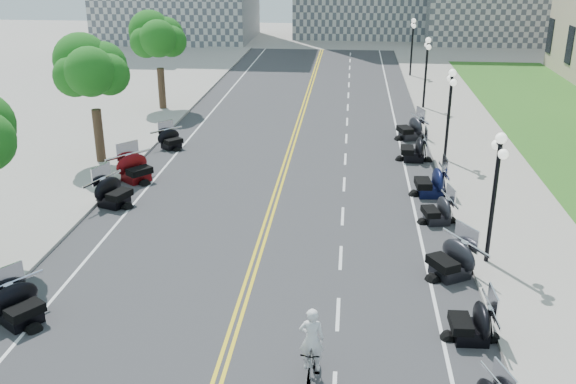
{
  "coord_description": "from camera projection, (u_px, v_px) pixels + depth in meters",
  "views": [
    {
      "loc": [
        3.34,
        -17.95,
        11.21
      ],
      "look_at": [
        1.03,
        5.58,
        2.0
      ],
      "focal_mm": 40.0,
      "sensor_mm": 36.0,
      "label": 1
    }
  ],
  "objects": [
    {
      "name": "lane_dash_8",
      "position": [
        343.0,
        216.0,
        28.14
      ],
      "size": [
        0.12,
        2.0,
        0.0
      ],
      "primitive_type": "cube",
      "color": "white",
      "rests_on": "road"
    },
    {
      "name": "motorcycle_s_5",
      "position": [
        19.0,
        303.0,
        20.01
      ],
      "size": [
        2.87,
        2.87,
        1.45
      ],
      "primitive_type": null,
      "rotation": [
        0.0,
        0.0,
        0.97
      ],
      "color": "black",
      "rests_on": "road"
    },
    {
      "name": "lane_dash_13",
      "position": [
        348.0,
        107.0,
        46.68
      ],
      "size": [
        0.12,
        2.0,
        0.0
      ],
      "primitive_type": "cube",
      "color": "white",
      "rests_on": "road"
    },
    {
      "name": "street_lamp_2",
      "position": [
        493.0,
        200.0,
        23.0
      ],
      "size": [
        0.5,
        1.2,
        4.9
      ],
      "primitive_type": null,
      "color": "black",
      "rests_on": "sidewalk_north"
    },
    {
      "name": "lane_dash_14",
      "position": [
        348.0,
        95.0,
        50.39
      ],
      "size": [
        0.12,
        2.0,
        0.0
      ],
      "primitive_type": "cube",
      "color": "white",
      "rests_on": "road"
    },
    {
      "name": "lane_dash_11",
      "position": [
        346.0,
        139.0,
        39.27
      ],
      "size": [
        0.12,
        2.0,
        0.0
      ],
      "primitive_type": "cube",
      "color": "white",
      "rests_on": "road"
    },
    {
      "name": "motorcycle_n_6",
      "position": [
        451.0,
        257.0,
        22.81
      ],
      "size": [
        2.98,
        2.98,
        1.52
      ],
      "primitive_type": null,
      "rotation": [
        0.0,
        0.0,
        -1.04
      ],
      "color": "black",
      "rests_on": "road"
    },
    {
      "name": "cyclist_rider",
      "position": [
        312.0,
        315.0,
        16.92
      ],
      "size": [
        0.68,
        0.45,
        1.88
      ],
      "primitive_type": "imported",
      "rotation": [
        0.0,
        0.0,
        3.14
      ],
      "color": "white",
      "rests_on": "bicycle"
    },
    {
      "name": "lane_dash_6",
      "position": [
        338.0,
        314.0,
        20.72
      ],
      "size": [
        0.12,
        2.0,
        0.0
      ],
      "primitive_type": "cube",
      "color": "white",
      "rests_on": "road"
    },
    {
      "name": "street_lamp_3",
      "position": [
        449.0,
        116.0,
        34.12
      ],
      "size": [
        0.5,
        1.2,
        4.9
      ],
      "primitive_type": null,
      "color": "black",
      "rests_on": "sidewalk_north"
    },
    {
      "name": "lane_dash_18",
      "position": [
        350.0,
        61.0,
        65.23
      ],
      "size": [
        0.12,
        2.0,
        0.0
      ],
      "primitive_type": "cube",
      "color": "white",
      "rests_on": "road"
    },
    {
      "name": "edge_line_south",
      "position": [
        144.0,
        192.0,
        30.87
      ],
      "size": [
        0.12,
        90.0,
        0.0
      ],
      "primitive_type": "cube",
      "color": "white",
      "rests_on": "road"
    },
    {
      "name": "lane_dash_7",
      "position": [
        341.0,
        258.0,
        24.43
      ],
      "size": [
        0.12,
        2.0,
        0.0
      ],
      "primitive_type": "cube",
      "color": "white",
      "rests_on": "road"
    },
    {
      "name": "tree_4",
      "position": [
        158.0,
        43.0,
        44.31
      ],
      "size": [
        4.8,
        4.8,
        9.2
      ],
      "primitive_type": null,
      "color": "#235619",
      "rests_on": "sidewalk_south"
    },
    {
      "name": "lane_dash_16",
      "position": [
        349.0,
        76.0,
        57.81
      ],
      "size": [
        0.12,
        2.0,
        0.0
      ],
      "primitive_type": "cube",
      "color": "white",
      "rests_on": "road"
    },
    {
      "name": "centerline_yellow_b",
      "position": [
        278.0,
        197.0,
        30.27
      ],
      "size": [
        0.12,
        90.0,
        0.0
      ],
      "primitive_type": "cube",
      "color": "yellow",
      "rests_on": "road"
    },
    {
      "name": "lane_dash_17",
      "position": [
        350.0,
        68.0,
        61.52
      ],
      "size": [
        0.12,
        2.0,
        0.0
      ],
      "primitive_type": "cube",
      "color": "white",
      "rests_on": "road"
    },
    {
      "name": "motorcycle_n_8",
      "position": [
        431.0,
        180.0,
        30.19
      ],
      "size": [
        2.33,
        2.33,
        1.53
      ],
      "primitive_type": null,
      "rotation": [
        0.0,
        0.0,
        -1.51
      ],
      "color": "black",
      "rests_on": "road"
    },
    {
      "name": "lane_dash_9",
      "position": [
        344.0,
        184.0,
        31.85
      ],
      "size": [
        0.12,
        2.0,
        0.0
      ],
      "primitive_type": "cube",
      "color": "white",
      "rests_on": "road"
    },
    {
      "name": "motorcycle_s_8",
      "position": [
        135.0,
        167.0,
        32.02
      ],
      "size": [
        3.12,
        3.12,
        1.55
      ],
      "primitive_type": null,
      "rotation": [
        0.0,
        0.0,
        0.88
      ],
      "color": "#590A0C",
      "rests_on": "road"
    },
    {
      "name": "sidewalk_south",
      "position": [
        62.0,
        188.0,
        31.22
      ],
      "size": [
        5.0,
        90.0,
        0.15
      ],
      "primitive_type": "cube",
      "color": "#9E9991",
      "rests_on": "ground"
    },
    {
      "name": "street_lamp_4",
      "position": [
        426.0,
        73.0,
        45.25
      ],
      "size": [
        0.5,
        1.2,
        4.9
      ],
      "primitive_type": null,
      "color": "black",
      "rests_on": "sidewalk_north"
    },
    {
      "name": "street_lamp_5",
      "position": [
        412.0,
        48.0,
        56.38
      ],
      "size": [
        0.5,
        1.2,
        4.9
      ],
      "primitive_type": null,
      "color": "black",
      "rests_on": "sidewalk_north"
    },
    {
      "name": "tree_3",
      "position": [
        92.0,
        76.0,
        33.19
      ],
      "size": [
        4.8,
        4.8,
        9.2
      ],
      "primitive_type": null,
      "color": "#235619",
      "rests_on": "sidewalk_south"
    },
    {
      "name": "lane_dash_12",
      "position": [
        347.0,
        122.0,
        42.97
      ],
      "size": [
        0.12,
        2.0,
        0.0
      ],
      "primitive_type": "cube",
      "color": "white",
      "rests_on": "road"
    },
    {
      "name": "centerline_yellow_a",
      "position": [
        273.0,
        197.0,
        30.3
      ],
      "size": [
        0.12,
        90.0,
        0.0
      ],
      "primitive_type": "cube",
      "color": "yellow",
      "rests_on": "road"
    },
    {
      "name": "road",
      "position": [
        276.0,
        197.0,
        30.29
      ],
      "size": [
        16.0,
        90.0,
        0.01
      ],
      "primitive_type": "cube",
      "color": "#333335",
      "rests_on": "ground"
    },
    {
      "name": "motorcycle_s_9",
      "position": [
        171.0,
        138.0,
        37.18
      ],
      "size": [
        2.56,
        2.56,
        1.27
      ],
      "primitive_type": null,
      "rotation": [
        0.0,
        0.0,
        0.81
      ],
      "color": "black",
      "rests_on": "road"
    },
    {
      "name": "motorcycle_n_5",
      "position": [
        472.0,
        320.0,
        19.18
      ],
      "size": [
        2.01,
        2.01,
        1.36
      ],
      "primitive_type": null,
      "rotation": [
        0.0,
        0.0,
        -1.53
      ],
      "color": "black",
      "rests_on": "road"
    },
    {
      "name": "ground",
      "position": [
        240.0,
        309.0,
        21.02
      ],
      "size": [
        160.0,
        160.0,
        0.0
      ],
      "primitive_type": "plane",
      "color": "gray"
    },
    {
      "name": "lane_dash_19",
      "position": [
        350.0,
        54.0,
        68.94
      ],
      "size": [
        0.12,
        2.0,
        0.0
      ],
      "primitive_type": "cube",
      "color": "white",
      "rests_on": "road"
    },
    {
      "name": "bicycle",
      "position": [
        311.0,
        362.0,
        17.46
      ],
      "size": [
        0.62,
        1.84,
        1.09
      ],
      "primitive_type": "imported",
      "rotation": [
        0.0,
        0.0,
        -0.06
      ],
      "color": "#A51414",
      "rests_on": "road"
    },
    {
      "name": "lane_dash_10",
      "position": [
        345.0,
        159.0,
        35.56
      ],
      "size": [
        0.12,
        2.0,
        0.0
      ],
      "primitive_type": "cube",
      "color": "white",
      "rests_on": "road"
    },
    {
      "name": "motorcycle_s_7",
      "position": [
        113.0,
        190.0,
        29.02
      ],
      "size": [
        2.76,
        2.76,
        1.5
      ],
      "primitive_type": null,
      "rotation": [
        0.0,
        0.0,
        1.21
      ],
      "color": "black",
      "rests_on": "road"
    },
    {
      "name": "edge_line_north",
      "position": [
        413.0,
        202.0,
        29.7
      ],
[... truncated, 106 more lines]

